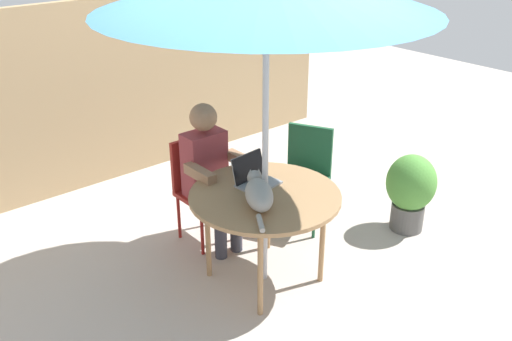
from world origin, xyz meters
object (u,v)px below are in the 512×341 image
at_px(chair_occupied, 199,181).
at_px(chair_empty, 306,169).
at_px(person_seated, 210,169).
at_px(laptop, 253,175).
at_px(potted_plant_near_fence, 411,189).
at_px(cat, 259,193).
at_px(patio_table, 265,201).

xyz_separation_m(chair_occupied, chair_empty, (0.86, -0.40, 0.00)).
relative_size(person_seated, laptop, 3.76).
bearing_deg(potted_plant_near_fence, laptop, 162.38).
distance_m(person_seated, laptop, 0.50).
relative_size(chair_empty, person_seated, 0.72).
distance_m(laptop, potted_plant_near_fence, 1.52).
relative_size(chair_occupied, laptop, 2.72).
distance_m(person_seated, cat, 0.78).
bearing_deg(chair_occupied, person_seated, -90.00).
height_order(chair_empty, person_seated, person_seated).
height_order(laptop, potted_plant_near_fence, laptop).
bearing_deg(person_seated, laptop, -84.34).
relative_size(chair_empty, laptop, 2.72).
bearing_deg(patio_table, cat, -147.95).
relative_size(laptop, cat, 0.59).
bearing_deg(cat, patio_table, 32.05).
xyz_separation_m(chair_occupied, laptop, (0.05, -0.64, 0.28)).
distance_m(patio_table, laptop, 0.23).
bearing_deg(laptop, chair_empty, 16.85).
height_order(patio_table, chair_empty, chair_empty).
bearing_deg(potted_plant_near_fence, chair_occupied, 143.08).
relative_size(chair_empty, potted_plant_near_fence, 1.26).
bearing_deg(laptop, person_seated, 95.66).
xyz_separation_m(chair_empty, cat, (-0.99, -0.52, 0.30)).
relative_size(chair_occupied, potted_plant_near_fence, 1.26).
distance_m(laptop, cat, 0.33).
bearing_deg(cat, potted_plant_near_fence, -6.25).
relative_size(laptop, potted_plant_near_fence, 0.46).
relative_size(person_seated, cat, 2.21).
xyz_separation_m(laptop, potted_plant_near_fence, (1.40, -0.44, -0.40)).
height_order(patio_table, potted_plant_near_fence, patio_table).
relative_size(chair_occupied, chair_empty, 1.00).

